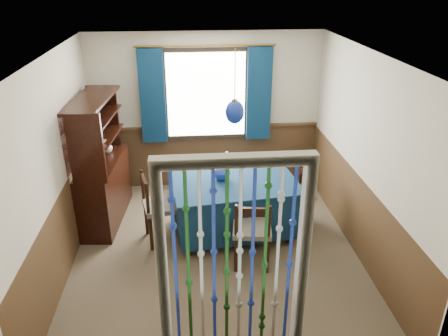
{
  "coord_description": "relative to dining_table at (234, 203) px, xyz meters",
  "views": [
    {
      "loc": [
        -0.31,
        -4.65,
        3.34
      ],
      "look_at": [
        0.14,
        0.39,
        1.01
      ],
      "focal_mm": 35.0,
      "sensor_mm": 36.0,
      "label": 1
    }
  ],
  "objects": [
    {
      "name": "floor",
      "position": [
        -0.28,
        -0.47,
        -0.45
      ],
      "size": [
        4.0,
        4.0,
        0.0
      ],
      "primitive_type": "plane",
      "color": "brown",
      "rests_on": "ground"
    },
    {
      "name": "ceiling",
      "position": [
        -0.28,
        -0.47,
        2.05
      ],
      "size": [
        4.0,
        4.0,
        0.0
      ],
      "primitive_type": "plane",
      "rotation": [
        3.14,
        0.0,
        0.0
      ],
      "color": "silver",
      "rests_on": "ground"
    },
    {
      "name": "wall_back",
      "position": [
        -0.28,
        1.53,
        0.8
      ],
      "size": [
        3.6,
        0.0,
        3.6
      ],
      "primitive_type": "plane",
      "rotation": [
        1.57,
        0.0,
        0.0
      ],
      "color": "beige",
      "rests_on": "ground"
    },
    {
      "name": "wall_front",
      "position": [
        -0.28,
        -2.47,
        0.8
      ],
      "size": [
        3.6,
        0.0,
        3.6
      ],
      "primitive_type": "plane",
      "rotation": [
        -1.57,
        0.0,
        0.0
      ],
      "color": "beige",
      "rests_on": "ground"
    },
    {
      "name": "wall_left",
      "position": [
        -2.08,
        -0.47,
        0.8
      ],
      "size": [
        0.0,
        4.0,
        4.0
      ],
      "primitive_type": "plane",
      "rotation": [
        1.57,
        0.0,
        1.57
      ],
      "color": "beige",
      "rests_on": "ground"
    },
    {
      "name": "wall_right",
      "position": [
        1.52,
        -0.47,
        0.8
      ],
      "size": [
        0.0,
        4.0,
        4.0
      ],
      "primitive_type": "plane",
      "rotation": [
        1.57,
        0.0,
        -1.57
      ],
      "color": "beige",
      "rests_on": "ground"
    },
    {
      "name": "wainscot_back",
      "position": [
        -0.28,
        1.51,
        0.05
      ],
      "size": [
        3.6,
        0.0,
        3.6
      ],
      "primitive_type": "plane",
      "rotation": [
        1.57,
        0.0,
        0.0
      ],
      "color": "#462F1A",
      "rests_on": "ground"
    },
    {
      "name": "wainscot_left",
      "position": [
        -2.06,
        -0.47,
        0.05
      ],
      "size": [
        0.0,
        4.0,
        4.0
      ],
      "primitive_type": "plane",
      "rotation": [
        1.57,
        0.0,
        1.57
      ],
      "color": "#462F1A",
      "rests_on": "ground"
    },
    {
      "name": "wainscot_right",
      "position": [
        1.51,
        -0.47,
        0.05
      ],
      "size": [
        0.0,
        4.0,
        4.0
      ],
      "primitive_type": "plane",
      "rotation": [
        1.57,
        0.0,
        -1.57
      ],
      "color": "#462F1A",
      "rests_on": "ground"
    },
    {
      "name": "window",
      "position": [
        -0.28,
        1.48,
        1.1
      ],
      "size": [
        1.32,
        0.12,
        1.42
      ],
      "primitive_type": "cube",
      "color": "black",
      "rests_on": "wall_back"
    },
    {
      "name": "doorway",
      "position": [
        -0.28,
        -2.41,
        0.6
      ],
      "size": [
        1.16,
        0.12,
        2.18
      ],
      "primitive_type": null,
      "color": "silver",
      "rests_on": "ground"
    },
    {
      "name": "dining_table",
      "position": [
        0.0,
        0.0,
        0.0
      ],
      "size": [
        1.76,
        1.32,
        0.79
      ],
      "rotation": [
        0.0,
        0.0,
        0.12
      ],
      "color": "#0D2946",
      "rests_on": "floor"
    },
    {
      "name": "chair_near",
      "position": [
        0.14,
        -0.76,
        0.03
      ],
      "size": [
        0.51,
        0.49,
        0.92
      ],
      "rotation": [
        0.0,
        0.0,
        -0.14
      ],
      "color": "black",
      "rests_on": "floor"
    },
    {
      "name": "chair_far",
      "position": [
        -0.1,
        0.66,
        -0.01
      ],
      "size": [
        0.54,
        0.53,
        0.84
      ],
      "rotation": [
        0.0,
        0.0,
        3.57
      ],
      "color": "black",
      "rests_on": "floor"
    },
    {
      "name": "chair_left",
      "position": [
        -0.99,
        -0.11,
        0.06
      ],
      "size": [
        0.55,
        0.57,
        0.97
      ],
      "rotation": [
        0.0,
        0.0,
        -1.35
      ],
      "color": "black",
      "rests_on": "floor"
    },
    {
      "name": "chair_right",
      "position": [
        0.93,
        0.15,
        -0.02
      ],
      "size": [
        0.5,
        0.51,
        0.8
      ],
      "rotation": [
        0.0,
        0.0,
        1.96
      ],
      "color": "black",
      "rests_on": "floor"
    },
    {
      "name": "sideboard",
      "position": [
        -1.82,
        0.52,
        0.17
      ],
      "size": [
        0.61,
        1.42,
        1.8
      ],
      "rotation": [
        0.0,
        0.0,
        -0.09
      ],
      "color": "black",
      "rests_on": "floor"
    },
    {
      "name": "pendant_lamp",
      "position": [
        -0.0,
        0.0,
        1.28
      ],
      "size": [
        0.24,
        0.24,
        0.92
      ],
      "color": "olive",
      "rests_on": "ceiling"
    },
    {
      "name": "vase_table",
      "position": [
        -0.16,
        0.06,
        0.44
      ],
      "size": [
        0.27,
        0.27,
        0.21
      ],
      "primitive_type": "imported",
      "rotation": [
        0.0,
        0.0,
        -0.43
      ],
      "color": "navy",
      "rests_on": "dining_table"
    },
    {
      "name": "bowl_shelf",
      "position": [
        -1.76,
        0.32,
        0.81
      ],
      "size": [
        0.27,
        0.27,
        0.05
      ],
      "primitive_type": "imported",
      "rotation": [
        0.0,
        0.0,
        -0.33
      ],
      "color": "beige",
      "rests_on": "sideboard"
    },
    {
      "name": "vase_sideboard",
      "position": [
        -1.76,
        0.86,
        0.54
      ],
      "size": [
        0.23,
        0.23,
        0.19
      ],
      "primitive_type": "imported",
      "rotation": [
        0.0,
        0.0,
        0.29
      ],
      "color": "beige",
      "rests_on": "sideboard"
    }
  ]
}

